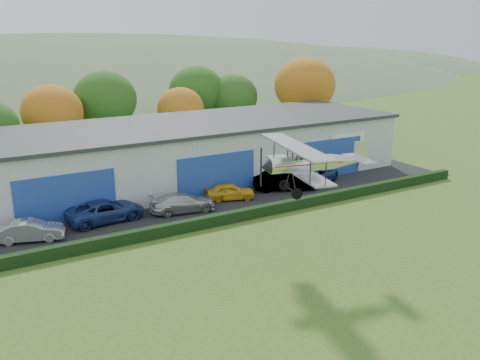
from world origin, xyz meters
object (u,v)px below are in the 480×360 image
hangar (186,151)px  car_4 (230,191)px  car_3 (183,202)px  car_5 (282,181)px  car_1 (31,231)px  car_6 (315,174)px  biplane (311,162)px  car_2 (106,211)px

hangar → car_4: (0.53, -7.29, -1.94)m
car_3 → car_4: bearing=-71.6°
car_5 → car_3: bearing=118.3°
car_1 → hangar: bearing=-43.9°
car_4 → car_6: (8.89, 0.33, 0.11)m
hangar → biplane: bearing=-93.7°
car_2 → car_5: size_ratio=1.10×
biplane → car_6: bearing=63.2°
car_5 → biplane: biplane is taller
car_5 → biplane: size_ratio=0.66×
car_2 → biplane: size_ratio=0.73×
car_1 → car_3: (10.88, 0.17, 0.02)m
car_2 → car_3: car_2 is taller
car_6 → car_4: bearing=69.4°
car_1 → car_4: bearing=-69.4°
car_1 → car_6: (24.30, 1.23, 0.09)m
car_5 → car_2: bearing=113.1°
car_2 → biplane: (8.31, -12.71, 5.31)m
car_1 → car_2: (5.29, 1.12, 0.08)m
hangar → car_3: size_ratio=8.20×
car_3 → car_4: car_3 is taller
car_2 → car_3: 5.67m
car_2 → car_6: size_ratio=0.99×
car_4 → car_6: 8.89m
car_1 → car_6: 24.33m
car_3 → biplane: biplane is taller
car_3 → car_6: (13.42, 1.06, 0.06)m
biplane → car_4: bearing=94.8°
car_3 → biplane: (2.72, -11.76, 5.36)m
biplane → hangar: bearing=99.3°
car_3 → biplane: bearing=-157.6°
car_5 → biplane: 15.24m
car_3 → biplane: size_ratio=0.65×
car_4 → car_5: 5.15m
hangar → car_4: size_ratio=10.34×
car_4 → car_5: size_ratio=0.78×
car_2 → car_6: bearing=-94.9°
hangar → car_1: bearing=-151.2°
biplane → car_2: bearing=136.2°
hangar → car_2: bearing=-143.6°
car_1 → biplane: size_ratio=0.55×
car_2 → car_4: (10.13, -0.23, -0.10)m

